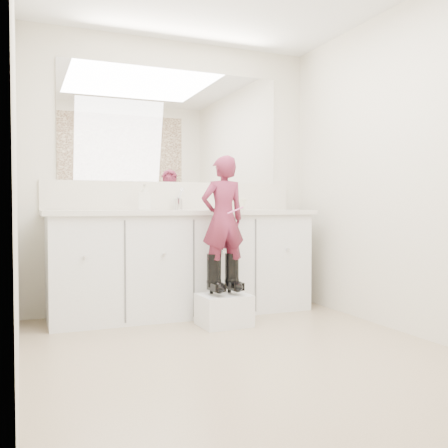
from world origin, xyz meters
name	(u,v)px	position (x,y,z in m)	size (l,w,h in m)	color
floor	(243,353)	(0.00, 0.00, 0.00)	(3.00, 3.00, 0.00)	#8B7B5B
wall_back	(174,175)	(0.00, 1.50, 1.20)	(2.60, 2.60, 0.00)	beige
wall_front	(425,124)	(0.00, -1.50, 1.20)	(2.60, 2.60, 0.00)	beige
wall_left	(16,153)	(-1.30, 0.00, 1.20)	(3.00, 3.00, 0.00)	beige
wall_right	(408,168)	(1.30, 0.00, 1.20)	(3.00, 3.00, 0.00)	beige
vanity_cabinet	(183,265)	(0.00, 1.23, 0.42)	(2.20, 0.55, 0.85)	silver
countertop	(184,212)	(0.00, 1.21, 0.87)	(2.28, 0.58, 0.04)	beige
backsplash	(174,196)	(0.00, 1.49, 1.02)	(2.28, 0.03, 0.25)	beige
mirror	(174,126)	(0.00, 1.49, 1.64)	(2.00, 0.02, 1.00)	white
faucet	(178,204)	(0.00, 1.38, 0.94)	(0.08, 0.08, 0.10)	silver
cup	(240,204)	(0.56, 1.28, 0.94)	(0.11, 0.11, 0.11)	beige
soap_bottle	(145,197)	(-0.33, 1.22, 1.00)	(0.10, 0.10, 0.22)	silver
step_stool	(224,310)	(0.17, 0.72, 0.12)	(0.38, 0.31, 0.24)	silver
boot_left	(214,274)	(0.09, 0.74, 0.40)	(0.12, 0.21, 0.31)	black
boot_right	(232,273)	(0.24, 0.74, 0.40)	(0.12, 0.21, 0.31)	black
toddler	(223,219)	(0.17, 0.74, 0.83)	(0.35, 0.23, 0.97)	#A33255
toothbrush	(235,210)	(0.24, 0.66, 0.89)	(0.01, 0.01, 0.14)	#D05194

